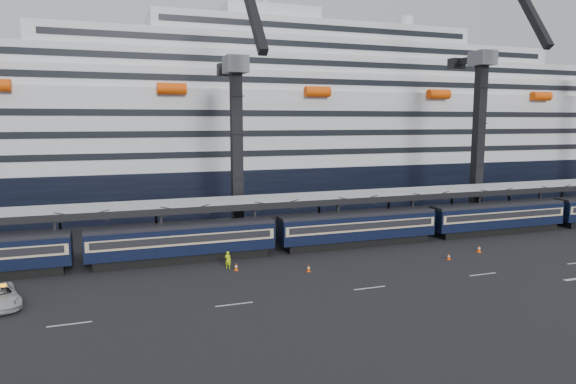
% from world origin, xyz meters
% --- Properties ---
extents(ground, '(260.00, 260.00, 0.00)m').
position_xyz_m(ground, '(0.00, 0.00, 0.00)').
color(ground, black).
rests_on(ground, ground).
extents(lane_markings, '(111.00, 4.27, 0.02)m').
position_xyz_m(lane_markings, '(8.15, -5.23, 0.01)').
color(lane_markings, beige).
rests_on(lane_markings, ground).
extents(train, '(133.05, 3.00, 4.05)m').
position_xyz_m(train, '(-4.65, 10.00, 2.20)').
color(train, black).
rests_on(train, ground).
extents(canopy, '(130.00, 6.25, 5.53)m').
position_xyz_m(canopy, '(0.00, 14.00, 5.25)').
color(canopy, '#A1A5A9').
rests_on(canopy, ground).
extents(cruise_ship, '(214.09, 28.84, 34.00)m').
position_xyz_m(cruise_ship, '(-1.08, 45.99, 12.34)').
color(cruise_ship, black).
rests_on(cruise_ship, ground).
extents(crane_dark_near, '(4.50, 17.75, 35.08)m').
position_xyz_m(crane_dark_near, '(-20.00, 18.59, 11.93)').
color(crane_dark_near, '#53565B').
rests_on(crane_dark_near, ground).
extents(crane_dark_mid, '(4.50, 18.24, 39.64)m').
position_xyz_m(crane_dark_mid, '(15.00, 17.59, 13.36)').
color(crane_dark_mid, '#53565B').
rests_on(crane_dark_mid, ground).
extents(worker, '(0.74, 0.67, 1.70)m').
position_xyz_m(worker, '(-24.21, 6.01, 0.85)').
color(worker, '#DBFE0D').
rests_on(worker, ground).
extents(traffic_cone_b, '(0.38, 0.38, 0.76)m').
position_xyz_m(traffic_cone_b, '(-23.64, 5.00, 0.38)').
color(traffic_cone_b, '#F94E07').
rests_on(traffic_cone_b, ground).
extents(traffic_cone_c, '(0.35, 0.35, 0.71)m').
position_xyz_m(traffic_cone_c, '(-17.17, 2.32, 0.35)').
color(traffic_cone_c, '#F94E07').
rests_on(traffic_cone_c, ground).
extents(traffic_cone_d, '(0.35, 0.35, 0.70)m').
position_xyz_m(traffic_cone_d, '(-1.80, 1.40, 0.34)').
color(traffic_cone_d, '#F94E07').
rests_on(traffic_cone_d, ground).
extents(traffic_cone_e, '(0.42, 0.42, 0.84)m').
position_xyz_m(traffic_cone_e, '(3.27, 2.90, 0.41)').
color(traffic_cone_e, '#F94E07').
rests_on(traffic_cone_e, ground).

